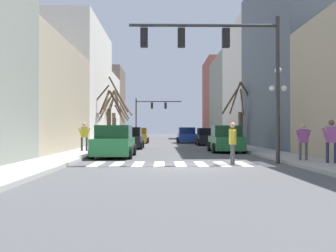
{
  "coord_description": "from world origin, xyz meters",
  "views": [
    {
      "loc": [
        -0.76,
        -15.53,
        1.48
      ],
      "look_at": [
        -0.16,
        26.3,
        1.87
      ],
      "focal_mm": 42.0,
      "sensor_mm": 36.0,
      "label": 1
    }
  ],
  "objects": [
    {
      "name": "sidewalk_right",
      "position": [
        5.63,
        0.0,
        0.07
      ],
      "size": [
        2.14,
        90.0,
        0.15
      ],
      "color": "#9E9E99",
      "rests_on": "ground_plane"
    },
    {
      "name": "car_parked_right_far",
      "position": [
        -3.36,
        27.45,
        0.78
      ],
      "size": [
        2.16,
        4.26,
        1.68
      ],
      "rotation": [
        0.0,
        0.0,
        1.57
      ],
      "color": "#A38423",
      "rests_on": "ground_plane"
    },
    {
      "name": "sidewalk_left",
      "position": [
        -5.63,
        0.0,
        0.07
      ],
      "size": [
        2.14,
        90.0,
        0.15
      ],
      "color": "#9E9E99",
      "rests_on": "ground_plane"
    },
    {
      "name": "street_tree_left_mid",
      "position": [
        6.08,
        18.44,
        2.65
      ],
      "size": [
        3.66,
        3.38,
        5.54
      ],
      "color": "brown",
      "rests_on": "sidewalk_right"
    },
    {
      "name": "car_at_intersection",
      "position": [
        1.94,
        28.14,
        0.81
      ],
      "size": [
        2.15,
        4.65,
        1.73
      ],
      "rotation": [
        0.0,
        0.0,
        1.57
      ],
      "color": "navy",
      "rests_on": "ground_plane"
    },
    {
      "name": "street_tree_right_mid",
      "position": [
        -5.24,
        21.48,
        2.29
      ],
      "size": [
        3.0,
        1.54,
        5.07
      ],
      "color": "brown",
      "rests_on": "sidewalk_left"
    },
    {
      "name": "car_parked_right_mid",
      "position": [
        -3.36,
        5.63,
        0.8
      ],
      "size": [
        2.16,
        4.74,
        1.71
      ],
      "rotation": [
        0.0,
        0.0,
        1.57
      ],
      "color": "#236B38",
      "rests_on": "ground_plane"
    },
    {
      "name": "street_tree_left_near",
      "position": [
        -5.63,
        20.48,
        2.91
      ],
      "size": [
        3.7,
        2.71,
        6.22
      ],
      "color": "#473828",
      "rests_on": "sidewalk_left"
    },
    {
      "name": "pedestrian_waiting_at_curb",
      "position": [
        5.38,
        1.48,
        1.11
      ],
      "size": [
        0.7,
        0.25,
        1.62
      ],
      "rotation": [
        0.0,
        0.0,
        3.26
      ],
      "color": "#4C4C51",
      "rests_on": "sidewalk_right"
    },
    {
      "name": "car_parked_left_mid",
      "position": [
        -3.34,
        15.01,
        0.78
      ],
      "size": [
        2.2,
        4.14,
        1.67
      ],
      "rotation": [
        0.0,
        0.0,
        1.57
      ],
      "color": "black",
      "rests_on": "ground_plane"
    },
    {
      "name": "building_row_right",
      "position": [
        9.7,
        28.26,
        6.05
      ],
      "size": [
        6.0,
        63.69,
        13.46
      ],
      "color": "tan",
      "rests_on": "ground_plane"
    },
    {
      "name": "pedestrian_on_right_sidewalk",
      "position": [
        5.99,
        0.04,
        1.17
      ],
      "size": [
        0.73,
        0.35,
        1.73
      ],
      "rotation": [
        0.0,
        0.0,
        5.92
      ],
      "color": "#282D47",
      "rests_on": "sidewalk_right"
    },
    {
      "name": "traffic_signal_near",
      "position": [
        1.91,
        1.62,
        4.79
      ],
      "size": [
        6.62,
        0.28,
        6.46
      ],
      "color": "#2D2D2D",
      "rests_on": "ground_plane"
    },
    {
      "name": "car_driving_away_lane",
      "position": [
        3.4,
        10.2,
        0.81
      ],
      "size": [
        2.08,
        4.15,
        1.75
      ],
      "rotation": [
        0.0,
        0.0,
        1.57
      ],
      "color": "#236B38",
      "rests_on": "ground_plane"
    },
    {
      "name": "crosswalk_stripes",
      "position": [
        -0.0,
        1.38,
        0.0
      ],
      "size": [
        7.65,
        2.6,
        0.01
      ],
      "color": "white",
      "rests_on": "ground_plane"
    },
    {
      "name": "ground_plane",
      "position": [
        0.0,
        0.0,
        0.0
      ],
      "size": [
        240.0,
        240.0,
        0.0
      ],
      "primitive_type": "plane",
      "color": "#4C4C4F"
    },
    {
      "name": "car_parked_left_far",
      "position": [
        3.43,
        21.66,
        0.76
      ],
      "size": [
        2.01,
        4.28,
        1.64
      ],
      "rotation": [
        0.0,
        0.0,
        1.57
      ],
      "color": "black",
      "rests_on": "ground_plane"
    },
    {
      "name": "pedestrian_near_right_corner",
      "position": [
        -5.69,
        9.3,
        1.2
      ],
      "size": [
        0.75,
        0.37,
        1.78
      ],
      "rotation": [
        0.0,
        0.0,
        0.37
      ],
      "color": "#282D47",
      "rests_on": "sidewalk_left"
    },
    {
      "name": "street_lamp_right_corner",
      "position": [
        5.32,
        5.0,
        3.42
      ],
      "size": [
        0.95,
        0.36,
        4.64
      ],
      "color": "black",
      "rests_on": "sidewalk_right"
    },
    {
      "name": "building_row_left",
      "position": [
        -9.7,
        20.39,
        5.23
      ],
      "size": [
        6.0,
        53.41,
        12.68
      ],
      "color": "gray",
      "rests_on": "ground_plane"
    },
    {
      "name": "street_tree_left_far",
      "position": [
        -5.87,
        26.15,
        3.04
      ],
      "size": [
        3.79,
        3.63,
        5.62
      ],
      "color": "brown",
      "rests_on": "sidewalk_left"
    },
    {
      "name": "traffic_signal_far",
      "position": [
        -2.49,
        37.39,
        4.11
      ],
      "size": [
        6.19,
        0.28,
        5.69
      ],
      "color": "#2D2D2D",
      "rests_on": "ground_plane"
    },
    {
      "name": "pedestrian_on_left_sidewalk",
      "position": [
        2.23,
        1.15,
        1.06
      ],
      "size": [
        0.24,
        0.77,
        1.8
      ],
      "rotation": [
        0.0,
        0.0,
        1.59
      ],
      "color": "#4C4C51",
      "rests_on": "ground_plane"
    }
  ]
}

